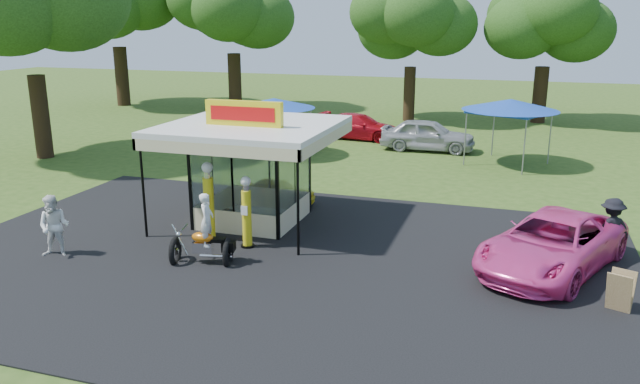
# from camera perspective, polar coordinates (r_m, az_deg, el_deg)

# --- Properties ---
(ground) EXTENTS (120.00, 120.00, 0.00)m
(ground) POSITION_cam_1_polar(r_m,az_deg,el_deg) (16.41, -6.77, -8.59)
(ground) COLOR #304D18
(ground) RESTS_ON ground
(asphalt_apron) EXTENTS (20.00, 14.00, 0.04)m
(asphalt_apron) POSITION_cam_1_polar(r_m,az_deg,el_deg) (18.08, -4.12, -6.10)
(asphalt_apron) COLOR black
(asphalt_apron) RESTS_ON ground
(gas_station_kiosk) EXTENTS (5.40, 5.40, 4.18)m
(gas_station_kiosk) POSITION_cam_1_polar(r_m,az_deg,el_deg) (20.94, -6.22, 1.94)
(gas_station_kiosk) COLOR white
(gas_station_kiosk) RESTS_ON ground
(gas_pump_left) EXTENTS (0.47, 0.47, 2.51)m
(gas_pump_left) POSITION_cam_1_polar(r_m,az_deg,el_deg) (19.45, -10.12, -1.05)
(gas_pump_left) COLOR black
(gas_pump_left) RESTS_ON ground
(gas_pump_right) EXTENTS (0.42, 0.42, 2.23)m
(gas_pump_right) POSITION_cam_1_polar(r_m,az_deg,el_deg) (18.70, -6.72, -2.02)
(gas_pump_right) COLOR black
(gas_pump_right) RESTS_ON ground
(motorcycle) EXTENTS (1.89, 1.21, 2.15)m
(motorcycle) POSITION_cam_1_polar(r_m,az_deg,el_deg) (17.73, -10.45, -3.96)
(motorcycle) COLOR black
(motorcycle) RESTS_ON ground
(spare_tires) EXTENTS (0.85, 0.56, 0.71)m
(spare_tires) POSITION_cam_1_polar(r_m,az_deg,el_deg) (20.63, -8.31, -2.50)
(spare_tires) COLOR black
(spare_tires) RESTS_ON ground
(a_frame_sign) EXTENTS (0.61, 0.68, 1.00)m
(a_frame_sign) POSITION_cam_1_polar(r_m,az_deg,el_deg) (16.39, 25.74, -8.23)
(a_frame_sign) COLOR #593819
(a_frame_sign) RESTS_ON ground
(kiosk_car) EXTENTS (2.82, 1.13, 0.96)m
(kiosk_car) POSITION_cam_1_polar(r_m,az_deg,el_deg) (23.22, -3.91, 0.04)
(kiosk_car) COLOR yellow
(kiosk_car) RESTS_ON ground
(pink_sedan) EXTENTS (4.58, 6.09, 1.54)m
(pink_sedan) POSITION_cam_1_polar(r_m,az_deg,el_deg) (18.20, 20.46, -4.43)
(pink_sedan) COLOR #EC4098
(pink_sedan) RESTS_ON ground
(spectator_west) EXTENTS (1.06, 0.93, 1.84)m
(spectator_west) POSITION_cam_1_polar(r_m,az_deg,el_deg) (19.52, -23.12, -2.90)
(spectator_west) COLOR white
(spectator_west) RESTS_ON ground
(spectator_east_a) EXTENTS (1.37, 1.19, 1.84)m
(spectator_east_a) POSITION_cam_1_polar(r_m,az_deg,el_deg) (19.53, 25.06, -3.12)
(spectator_east_a) COLOR black
(spectator_east_a) RESTS_ON ground
(bg_car_a) EXTENTS (4.93, 2.67, 1.54)m
(bg_car_a) POSITION_cam_1_polar(r_m,az_deg,el_deg) (33.07, -4.22, 5.24)
(bg_car_a) COLOR white
(bg_car_a) RESTS_ON ground
(bg_car_b) EXTENTS (5.06, 2.48, 1.42)m
(bg_car_b) POSITION_cam_1_polar(r_m,az_deg,el_deg) (35.99, 3.60, 5.99)
(bg_car_b) COLOR red
(bg_car_b) RESTS_ON ground
(bg_car_c) EXTENTS (4.88, 2.01, 1.66)m
(bg_car_c) POSITION_cam_1_polar(r_m,az_deg,el_deg) (33.14, 9.82, 5.17)
(bg_car_c) COLOR #A1A1A5
(bg_car_c) RESTS_ON ground
(tent_west) EXTENTS (4.12, 4.12, 2.88)m
(tent_west) POSITION_cam_1_polar(r_m,az_deg,el_deg) (31.32, -4.24, 8.06)
(tent_west) COLOR gray
(tent_west) RESTS_ON ground
(tent_east) EXTENTS (4.43, 4.43, 3.10)m
(tent_east) POSITION_cam_1_polar(r_m,az_deg,el_deg) (30.44, 17.02, 7.58)
(tent_east) COLOR gray
(tent_east) RESTS_ON ground
(oak_far_b) EXTENTS (9.65, 9.65, 11.52)m
(oak_far_b) POSITION_cam_1_polar(r_m,az_deg,el_deg) (48.28, -8.03, 16.23)
(oak_far_b) COLOR black
(oak_far_b) RESTS_ON ground
(oak_far_c) EXTENTS (8.60, 8.60, 10.14)m
(oak_far_c) POSITION_cam_1_polar(r_m,az_deg,el_deg) (42.58, 8.41, 15.09)
(oak_far_c) COLOR black
(oak_far_c) RESTS_ON ground
(oak_far_d) EXTENTS (8.54, 8.54, 10.17)m
(oak_far_d) POSITION_cam_1_polar(r_m,az_deg,el_deg) (43.79, 20.02, 14.41)
(oak_far_d) COLOR black
(oak_far_d) RESTS_ON ground
(oak_near) EXTENTS (10.43, 10.43, 12.00)m
(oak_near) POSITION_cam_1_polar(r_m,az_deg,el_deg) (33.43, -25.24, 15.60)
(oak_near) COLOR black
(oak_near) RESTS_ON ground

